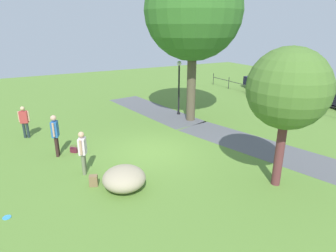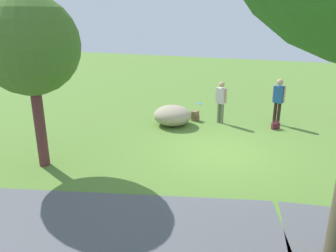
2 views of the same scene
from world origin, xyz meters
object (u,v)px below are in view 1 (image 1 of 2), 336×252
(lamp_post, at_px, (179,82))
(passerby_on_path, at_px, (83,150))
(handbag_on_grass, at_px, (74,150))
(backpack_by_boulder, at_px, (94,181))
(parked_coupe_black, at_px, (266,81))
(parked_suv_orange, at_px, (333,94))
(woman_with_handbag, at_px, (55,132))
(man_near_boulder, at_px, (24,120))
(frisbee_on_grass, at_px, (7,217))
(large_shade_tree, at_px, (193,11))
(young_tree_near_path, at_px, (288,89))
(lawn_boulder, at_px, (124,178))

(lamp_post, xyz_separation_m, passerby_on_path, (5.00, -6.99, -1.07))
(handbag_on_grass, distance_m, backpack_by_boulder, 3.17)
(passerby_on_path, distance_m, parked_coupe_black, 18.33)
(passerby_on_path, xyz_separation_m, handbag_on_grass, (-2.15, 0.02, -0.83))
(lamp_post, bearing_deg, parked_suv_orange, 72.89)
(passerby_on_path, relative_size, backpack_by_boulder, 4.20)
(woman_with_handbag, height_order, parked_suv_orange, woman_with_handbag)
(woman_with_handbag, bearing_deg, man_near_boulder, -160.98)
(man_near_boulder, bearing_deg, lamp_post, 89.38)
(backpack_by_boulder, bearing_deg, passerby_on_path, -176.11)
(backpack_by_boulder, bearing_deg, frisbee_on_grass, -77.89)
(large_shade_tree, height_order, man_near_boulder, large_shade_tree)
(parked_suv_orange, bearing_deg, young_tree_near_path, -63.73)
(handbag_on_grass, xyz_separation_m, frisbee_on_grass, (3.75, -2.66, -0.13))
(large_shade_tree, height_order, lawn_boulder, large_shade_tree)
(man_near_boulder, relative_size, backpack_by_boulder, 4.00)
(woman_with_handbag, xyz_separation_m, parked_suv_orange, (0.32, 17.98, -0.25))
(lamp_post, relative_size, parked_suv_orange, 0.72)
(backpack_by_boulder, relative_size, parked_suv_orange, 0.09)
(woman_with_handbag, bearing_deg, frisbee_on_grass, -28.18)
(lawn_boulder, distance_m, frisbee_on_grass, 3.60)
(young_tree_near_path, height_order, parked_coupe_black, young_tree_near_path)
(woman_with_handbag, height_order, backpack_by_boulder, woman_with_handbag)
(woman_with_handbag, distance_m, frisbee_on_grass, 4.36)
(lawn_boulder, xyz_separation_m, handbag_on_grass, (-3.86, -0.92, -0.25))
(young_tree_near_path, xyz_separation_m, handbag_on_grass, (-6.08, -5.70, -3.24))
(young_tree_near_path, relative_size, handbag_on_grass, 12.27)
(young_tree_near_path, xyz_separation_m, woman_with_handbag, (-6.06, -6.36, -2.32))
(lawn_boulder, bearing_deg, parked_coupe_black, 119.72)
(handbag_on_grass, relative_size, parked_suv_orange, 0.08)
(parked_suv_orange, bearing_deg, parked_coupe_black, -174.31)
(lamp_post, xyz_separation_m, man_near_boulder, (-0.09, -8.64, -1.12))
(woman_with_handbag, distance_m, man_near_boulder, 3.13)
(man_near_boulder, relative_size, parked_suv_orange, 0.35)
(large_shade_tree, bearing_deg, man_near_boulder, -99.27)
(large_shade_tree, bearing_deg, young_tree_near_path, -9.67)
(passerby_on_path, bearing_deg, lawn_boulder, 28.84)
(lamp_post, xyz_separation_m, woman_with_handbag, (2.87, -7.62, -0.98))
(young_tree_near_path, distance_m, frisbee_on_grass, 9.31)
(woman_with_handbag, xyz_separation_m, frisbee_on_grass, (3.73, -2.00, -1.05))
(passerby_on_path, bearing_deg, parked_suv_orange, 95.94)
(lawn_boulder, bearing_deg, lamp_post, 137.96)
(passerby_on_path, relative_size, frisbee_on_grass, 7.25)
(large_shade_tree, xyz_separation_m, woman_with_handbag, (1.54, -7.66, -4.91))
(passerby_on_path, bearing_deg, woman_with_handbag, -163.38)
(lawn_boulder, relative_size, parked_suv_orange, 0.36)
(backpack_by_boulder, height_order, frisbee_on_grass, backpack_by_boulder)
(man_near_boulder, xyz_separation_m, passerby_on_path, (5.09, 1.66, 0.05))
(handbag_on_grass, height_order, parked_coupe_black, parked_coupe_black)
(lamp_post, xyz_separation_m, parked_suv_orange, (3.19, 10.36, -1.23))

